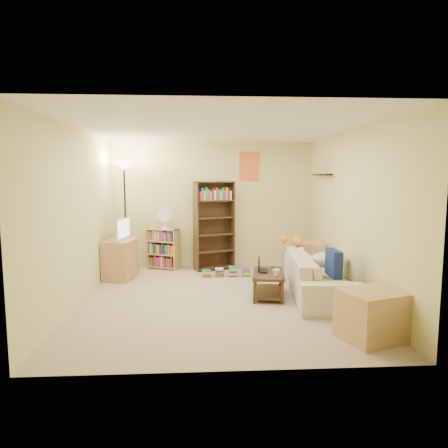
# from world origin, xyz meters

# --- Properties ---
(room) EXTENTS (4.50, 4.54, 2.52)m
(room) POSITION_xyz_m (0.00, 0.01, 1.62)
(room) COLOR tan
(room) RESTS_ON ground
(sofa) EXTENTS (2.35, 1.32, 0.63)m
(sofa) POSITION_xyz_m (1.55, 0.09, 0.32)
(sofa) COLOR beige
(sofa) RESTS_ON ground
(navy_pillow) EXTENTS (0.13, 0.42, 0.37)m
(navy_pillow) POSITION_xyz_m (1.60, -0.39, 0.60)
(navy_pillow) COLOR navy
(navy_pillow) RESTS_ON sofa
(cream_blanket) EXTENTS (0.58, 0.42, 0.25)m
(cream_blanket) POSITION_xyz_m (1.71, 0.12, 0.54)
(cream_blanket) COLOR beige
(cream_blanket) RESTS_ON sofa
(tabby_cat) EXTENTS (0.50, 0.22, 0.17)m
(tabby_cat) POSITION_xyz_m (1.36, 0.95, 0.72)
(tabby_cat) COLOR orange
(tabby_cat) RESTS_ON sofa
(coffee_table) EXTENTS (0.59, 0.90, 0.37)m
(coffee_table) POSITION_xyz_m (0.76, 0.07, 0.23)
(coffee_table) COLOR #3C2217
(coffee_table) RESTS_ON ground
(laptop) EXTENTS (0.38, 0.32, 0.02)m
(laptop) POSITION_xyz_m (0.75, 0.15, 0.38)
(laptop) COLOR black
(laptop) RESTS_ON coffee_table
(laptop_screen) EXTENTS (0.05, 0.28, 0.19)m
(laptop_screen) POSITION_xyz_m (0.63, 0.16, 0.48)
(laptop_screen) COLOR white
(laptop_screen) RESTS_ON laptop
(mug) EXTENTS (0.17, 0.17, 0.10)m
(mug) POSITION_xyz_m (0.83, -0.15, 0.42)
(mug) COLOR silver
(mug) RESTS_ON coffee_table
(tv_remote) EXTENTS (0.07, 0.15, 0.02)m
(tv_remote) POSITION_xyz_m (0.89, 0.33, 0.38)
(tv_remote) COLOR black
(tv_remote) RESTS_ON coffee_table
(tv_stand) EXTENTS (0.57, 0.72, 0.69)m
(tv_stand) POSITION_xyz_m (-1.70, 1.31, 0.35)
(tv_stand) COLOR tan
(tv_stand) RESTS_ON ground
(television) EXTENTS (0.70, 0.32, 0.39)m
(television) POSITION_xyz_m (-1.70, 1.31, 0.89)
(television) COLOR black
(television) RESTS_ON tv_stand
(tall_bookshelf) EXTENTS (0.82, 0.51, 1.73)m
(tall_bookshelf) POSITION_xyz_m (0.00, 1.91, 0.91)
(tall_bookshelf) COLOR #3E2B18
(tall_bookshelf) RESTS_ON ground
(short_bookshelf) EXTENTS (0.67, 0.48, 0.80)m
(short_bookshelf) POSITION_xyz_m (-1.01, 2.05, 0.40)
(short_bookshelf) COLOR tan
(short_bookshelf) RESTS_ON ground
(desk_fan) EXTENTS (0.28, 0.16, 0.42)m
(desk_fan) POSITION_xyz_m (-0.96, 2.01, 1.03)
(desk_fan) COLOR white
(desk_fan) RESTS_ON short_bookshelf
(floor_lamp) EXTENTS (0.35, 0.35, 2.09)m
(floor_lamp) POSITION_xyz_m (-1.65, 1.62, 1.67)
(floor_lamp) COLOR black
(floor_lamp) RESTS_ON ground
(side_table) EXTENTS (0.63, 0.63, 0.62)m
(side_table) POSITION_xyz_m (1.72, 1.32, 0.31)
(side_table) COLOR tan
(side_table) RESTS_ON ground
(end_cabinet) EXTENTS (0.81, 0.74, 0.55)m
(end_cabinet) POSITION_xyz_m (1.65, -1.60, 0.28)
(end_cabinet) COLOR tan
(end_cabinet) RESTS_ON ground
(book_stacks) EXTENTS (1.11, 0.14, 0.19)m
(book_stacks) POSITION_xyz_m (0.34, 1.31, 0.08)
(book_stacks) COLOR red
(book_stacks) RESTS_ON ground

